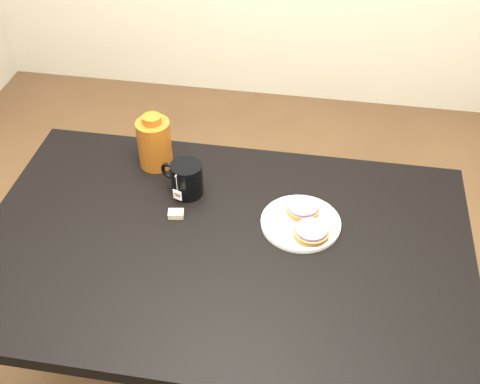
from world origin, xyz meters
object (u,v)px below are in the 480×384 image
at_px(table, 224,263).
at_px(bagel_back, 303,208).
at_px(bagel_package, 155,143).
at_px(bagel_front, 311,232).
at_px(mug, 186,179).
at_px(plate, 301,222).
at_px(teabag_pouch, 176,214).

xyz_separation_m(table, bagel_back, (0.21, 0.15, 0.11)).
bearing_deg(bagel_package, bagel_front, -26.31).
bearing_deg(bagel_front, mug, 160.89).
height_order(bagel_front, bagel_package, bagel_package).
height_order(table, plate, plate).
xyz_separation_m(table, plate, (0.21, 0.11, 0.09)).
xyz_separation_m(mug, bagel_package, (-0.13, 0.12, 0.03)).
bearing_deg(bagel_front, plate, 122.67).
height_order(bagel_back, teabag_pouch, bagel_back).
bearing_deg(bagel_back, bagel_front, -71.16).
xyz_separation_m(teabag_pouch, bagel_package, (-0.12, 0.23, 0.08)).
relative_size(bagel_front, bagel_package, 0.74).
height_order(bagel_back, bagel_front, same).
bearing_deg(plate, bagel_package, 157.11).
height_order(plate, mug, mug).
distance_m(plate, mug, 0.37).
height_order(bagel_back, bagel_package, bagel_package).
height_order(bagel_back, mug, mug).
xyz_separation_m(bagel_front, bagel_package, (-0.52, 0.26, 0.06)).
height_order(plate, teabag_pouch, teabag_pouch).
bearing_deg(bagel_package, teabag_pouch, -62.14).
bearing_deg(table, teabag_pouch, 151.54).
xyz_separation_m(bagel_back, bagel_front, (0.03, -0.09, -0.00)).
distance_m(table, teabag_pouch, 0.20).
xyz_separation_m(plate, teabag_pouch, (-0.37, -0.03, 0.00)).
bearing_deg(teabag_pouch, bagel_front, -3.70).
bearing_deg(bagel_back, mug, 173.32).
height_order(table, bagel_front, bagel_front).
relative_size(bagel_back, bagel_front, 1.00).
bearing_deg(bagel_package, table, -48.54).
height_order(plate, bagel_front, bagel_front).
distance_m(plate, bagel_package, 0.54).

